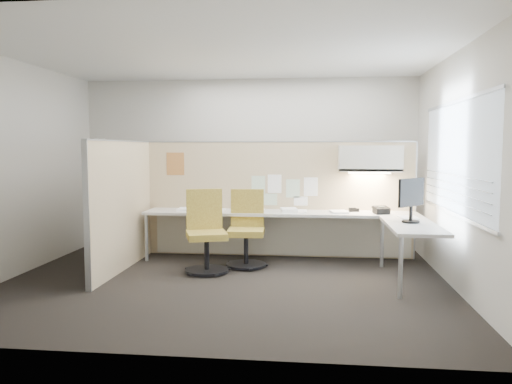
# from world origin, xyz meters

# --- Properties ---
(floor) EXTENTS (5.50, 4.50, 0.01)m
(floor) POSITION_xyz_m (0.00, 0.00, -0.01)
(floor) COLOR black
(floor) RESTS_ON ground
(ceiling) EXTENTS (5.50, 4.50, 0.01)m
(ceiling) POSITION_xyz_m (0.00, 0.00, 2.80)
(ceiling) COLOR white
(ceiling) RESTS_ON wall_back
(wall_back) EXTENTS (5.50, 0.02, 2.80)m
(wall_back) POSITION_xyz_m (0.00, 2.25, 1.40)
(wall_back) COLOR beige
(wall_back) RESTS_ON ground
(wall_front) EXTENTS (5.50, 0.02, 2.80)m
(wall_front) POSITION_xyz_m (0.00, -2.25, 1.40)
(wall_front) COLOR beige
(wall_front) RESTS_ON ground
(wall_left) EXTENTS (0.02, 4.50, 2.80)m
(wall_left) POSITION_xyz_m (-2.75, 0.00, 1.40)
(wall_left) COLOR beige
(wall_left) RESTS_ON ground
(wall_right) EXTENTS (0.02, 4.50, 2.80)m
(wall_right) POSITION_xyz_m (2.75, 0.00, 1.40)
(wall_right) COLOR beige
(wall_right) RESTS_ON ground
(window_pane) EXTENTS (0.01, 2.80, 1.30)m
(window_pane) POSITION_xyz_m (2.73, 0.00, 1.55)
(window_pane) COLOR #93A0AA
(window_pane) RESTS_ON wall_right
(partition_back) EXTENTS (4.10, 0.06, 1.75)m
(partition_back) POSITION_xyz_m (0.55, 1.60, 0.88)
(partition_back) COLOR #CAB48B
(partition_back) RESTS_ON floor
(partition_left) EXTENTS (0.06, 2.20, 1.75)m
(partition_left) POSITION_xyz_m (-1.50, 0.50, 0.88)
(partition_left) COLOR #CAB48B
(partition_left) RESTS_ON floor
(desk) EXTENTS (4.00, 2.07, 0.73)m
(desk) POSITION_xyz_m (0.93, 1.13, 0.60)
(desk) COLOR beige
(desk) RESTS_ON floor
(overhead_bin) EXTENTS (0.90, 0.36, 0.38)m
(overhead_bin) POSITION_xyz_m (1.90, 1.39, 1.51)
(overhead_bin) COLOR beige
(overhead_bin) RESTS_ON partition_back
(task_light_strip) EXTENTS (0.60, 0.06, 0.02)m
(task_light_strip) POSITION_xyz_m (1.90, 1.39, 1.30)
(task_light_strip) COLOR #FFEABF
(task_light_strip) RESTS_ON overhead_bin
(pinned_papers) EXTENTS (1.01, 0.00, 0.47)m
(pinned_papers) POSITION_xyz_m (0.63, 1.57, 1.03)
(pinned_papers) COLOR #8CBF8C
(pinned_papers) RESTS_ON partition_back
(poster) EXTENTS (0.28, 0.00, 0.35)m
(poster) POSITION_xyz_m (-1.05, 1.57, 1.42)
(poster) COLOR orange
(poster) RESTS_ON partition_back
(chair_left) EXTENTS (0.65, 0.66, 1.09)m
(chair_left) POSITION_xyz_m (-0.34, 0.50, 0.51)
(chair_left) COLOR black
(chair_left) RESTS_ON floor
(chair_right) EXTENTS (0.56, 0.56, 1.06)m
(chair_right) POSITION_xyz_m (0.16, 0.89, 0.50)
(chair_right) COLOR black
(chair_right) RESTS_ON floor
(monitor) EXTENTS (0.38, 0.41, 0.55)m
(monitor) POSITION_xyz_m (2.30, 0.35, 1.05)
(monitor) COLOR black
(monitor) RESTS_ON desk
(phone) EXTENTS (0.25, 0.24, 0.12)m
(phone) POSITION_xyz_m (2.05, 1.18, 0.78)
(phone) COLOR black
(phone) RESTS_ON desk
(stapler) EXTENTS (0.14, 0.05, 0.05)m
(stapler) POSITION_xyz_m (1.69, 1.39, 0.76)
(stapler) COLOR black
(stapler) RESTS_ON desk
(tape_dispenser) EXTENTS (0.11, 0.08, 0.06)m
(tape_dispenser) POSITION_xyz_m (1.66, 1.38, 0.76)
(tape_dispenser) COLOR black
(tape_dispenser) RESTS_ON desk
(coat_hook) EXTENTS (0.18, 0.43, 1.30)m
(coat_hook) POSITION_xyz_m (-1.58, -0.17, 1.42)
(coat_hook) COLOR silver
(coat_hook) RESTS_ON partition_left
(paper_stack_0) EXTENTS (0.25, 0.31, 0.03)m
(paper_stack_0) POSITION_xyz_m (-0.81, 1.27, 0.75)
(paper_stack_0) COLOR white
(paper_stack_0) RESTS_ON desk
(paper_stack_1) EXTENTS (0.24, 0.31, 0.02)m
(paper_stack_1) POSITION_xyz_m (-0.35, 1.29, 0.74)
(paper_stack_1) COLOR white
(paper_stack_1) RESTS_ON desk
(paper_stack_2) EXTENTS (0.28, 0.34, 0.05)m
(paper_stack_2) POSITION_xyz_m (0.26, 1.21, 0.75)
(paper_stack_2) COLOR white
(paper_stack_2) RESTS_ON desk
(paper_stack_3) EXTENTS (0.23, 0.30, 0.01)m
(paper_stack_3) POSITION_xyz_m (0.88, 1.34, 0.74)
(paper_stack_3) COLOR white
(paper_stack_3) RESTS_ON desk
(paper_stack_4) EXTENTS (0.28, 0.34, 0.03)m
(paper_stack_4) POSITION_xyz_m (1.46, 1.24, 0.74)
(paper_stack_4) COLOR white
(paper_stack_4) RESTS_ON desk
(paper_stack_5) EXTENTS (0.25, 0.31, 0.02)m
(paper_stack_5) POSITION_xyz_m (2.34, 0.72, 0.74)
(paper_stack_5) COLOR white
(paper_stack_5) RESTS_ON desk
(paper_stack_6) EXTENTS (0.28, 0.33, 0.05)m
(paper_stack_6) POSITION_xyz_m (0.73, 1.28, 0.76)
(paper_stack_6) COLOR white
(paper_stack_6) RESTS_ON desk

